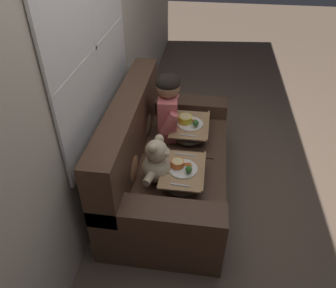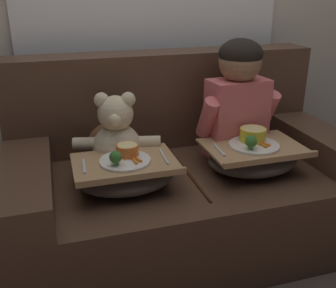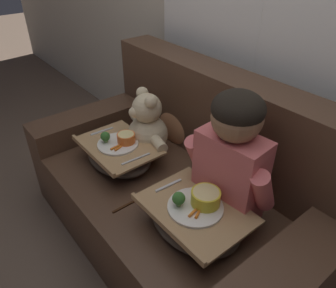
# 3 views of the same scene
# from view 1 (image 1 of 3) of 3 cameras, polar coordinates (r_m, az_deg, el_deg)

# --- Properties ---
(ground_plane) EXTENTS (14.00, 14.00, 0.00)m
(ground_plane) POSITION_cam_1_polar(r_m,az_deg,el_deg) (3.17, 0.56, -7.92)
(ground_plane) COLOR brown
(wall_back_with_window) EXTENTS (8.00, 0.08, 2.60)m
(wall_back_with_window) POSITION_cam_1_polar(r_m,az_deg,el_deg) (2.56, -13.33, 14.74)
(wall_back_with_window) COLOR beige
(wall_back_with_window) RESTS_ON ground_plane
(couch) EXTENTS (1.71, 0.96, 0.95)m
(couch) POSITION_cam_1_polar(r_m,az_deg,el_deg) (2.95, -0.88, -3.28)
(couch) COLOR #4C3323
(couch) RESTS_ON ground_plane
(throw_pillow_behind_child) EXTENTS (0.33, 0.16, 0.34)m
(throw_pillow_behind_child) POSITION_cam_1_polar(r_m,az_deg,el_deg) (3.09, -4.13, 4.46)
(throw_pillow_behind_child) COLOR #898456
(throw_pillow_behind_child) RESTS_ON couch
(throw_pillow_behind_teddy) EXTENTS (0.34, 0.16, 0.35)m
(throw_pillow_behind_teddy) POSITION_cam_1_polar(r_m,az_deg,el_deg) (2.59, -6.87, -3.12)
(throw_pillow_behind_teddy) COLOR #B2754C
(throw_pillow_behind_teddy) RESTS_ON couch
(child_figure) EXTENTS (0.45, 0.23, 0.62)m
(child_figure) POSITION_cam_1_polar(r_m,az_deg,el_deg) (2.96, 0.01, 7.15)
(child_figure) COLOR #DB6666
(child_figure) RESTS_ON couch
(teddy_bear) EXTENTS (0.43, 0.31, 0.40)m
(teddy_bear) POSITION_cam_1_polar(r_m,az_deg,el_deg) (2.54, -1.87, -3.41)
(teddy_bear) COLOR beige
(teddy_bear) RESTS_ON couch
(lap_tray_child) EXTENTS (0.47, 0.35, 0.21)m
(lap_tray_child) POSITION_cam_1_polar(r_m,az_deg,el_deg) (3.08, 3.77, 2.61)
(lap_tray_child) COLOR #473D33
(lap_tray_child) RESTS_ON child_figure
(lap_tray_teddy) EXTENTS (0.46, 0.34, 0.21)m
(lap_tray_teddy) POSITION_cam_1_polar(r_m,az_deg,el_deg) (2.58, 2.58, -5.39)
(lap_tray_teddy) COLOR #473D33
(lap_tray_teddy) RESTS_ON teddy_bear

